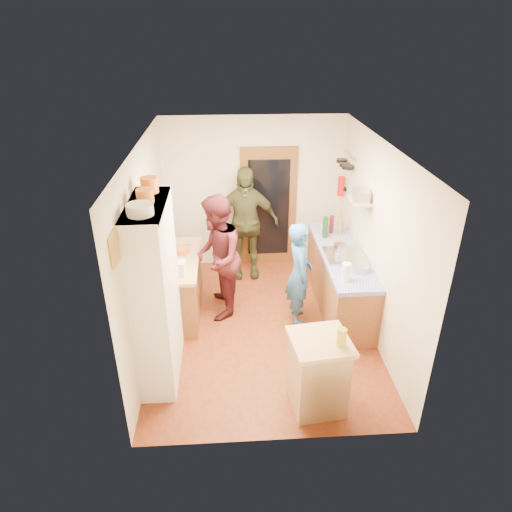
{
  "coord_description": "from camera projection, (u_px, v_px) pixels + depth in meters",
  "views": [
    {
      "loc": [
        -0.44,
        -5.34,
        3.88
      ],
      "look_at": [
        -0.08,
        0.15,
        1.06
      ],
      "focal_mm": 32.0,
      "sensor_mm": 36.0,
      "label": 1
    }
  ],
  "objects": [
    {
      "name": "floor",
      "position": [
        262.0,
        327.0,
        6.54
      ],
      "size": [
        3.0,
        4.0,
        0.02
      ],
      "primitive_type": "cube",
      "color": "maroon",
      "rests_on": "ground"
    },
    {
      "name": "kettle",
      "position": [
        171.0,
        258.0,
        6.28
      ],
      "size": [
        0.17,
        0.17,
        0.18
      ],
      "primitive_type": "cylinder",
      "rotation": [
        0.0,
        0.0,
        -0.06
      ],
      "color": "white",
      "rests_on": "left_counter_top"
    },
    {
      "name": "radio",
      "position": [
        361.0,
        195.0,
        6.2
      ],
      "size": [
        0.27,
        0.33,
        0.15
      ],
      "primitive_type": "cube",
      "rotation": [
        0.0,
        0.0,
        -0.18
      ],
      "color": "silver",
      "rests_on": "wall_shelf"
    },
    {
      "name": "bottle_b",
      "position": [
        331.0,
        224.0,
        7.2
      ],
      "size": [
        0.08,
        0.08,
        0.28
      ],
      "primitive_type": "cylinder",
      "rotation": [
        0.0,
        0.0,
        -0.21
      ],
      "color": "#591419",
      "rests_on": "right_counter_top"
    },
    {
      "name": "pan_rail",
      "position": [
        350.0,
        156.0,
        7.04
      ],
      "size": [
        0.02,
        0.65,
        0.02
      ],
      "primitive_type": "cylinder",
      "rotation": [
        1.57,
        0.0,
        0.0
      ],
      "color": "silver",
      "rests_on": "wall_right"
    },
    {
      "name": "hob",
      "position": [
        345.0,
        256.0,
        6.49
      ],
      "size": [
        0.55,
        0.58,
        0.04
      ],
      "primitive_type": "cube",
      "color": "silver",
      "rests_on": "right_counter_top"
    },
    {
      "name": "island_base",
      "position": [
        318.0,
        375.0,
        5.01
      ],
      "size": [
        0.61,
        0.61,
        0.86
      ],
      "primitive_type": "cube",
      "rotation": [
        0.0,
        0.0,
        0.12
      ],
      "color": "tan",
      "rests_on": "ground"
    },
    {
      "name": "toaster",
      "position": [
        176.0,
        268.0,
        6.01
      ],
      "size": [
        0.28,
        0.2,
        0.19
      ],
      "primitive_type": "cube",
      "rotation": [
        0.0,
        0.0,
        -0.15
      ],
      "color": "white",
      "rests_on": "left_counter_top"
    },
    {
      "name": "cutting_board",
      "position": [
        314.0,
        339.0,
        4.83
      ],
      "size": [
        0.38,
        0.32,
        0.02
      ],
      "primitive_type": "cube",
      "rotation": [
        0.0,
        0.0,
        0.12
      ],
      "color": "white",
      "rests_on": "island_top"
    },
    {
      "name": "pan_hang_c",
      "position": [
        342.0,
        161.0,
        7.3
      ],
      "size": [
        0.17,
        0.17,
        0.05
      ],
      "primitive_type": "cylinder",
      "color": "black",
      "rests_on": "pan_rail"
    },
    {
      "name": "picture_frame",
      "position": [
        115.0,
        249.0,
        4.14
      ],
      "size": [
        0.03,
        0.25,
        0.3
      ],
      "primitive_type": "cube",
      "color": "gold",
      "rests_on": "wall_left"
    },
    {
      "name": "door_glass",
      "position": [
        269.0,
        208.0,
        7.79
      ],
      "size": [
        0.7,
        0.02,
        1.7
      ],
      "primitive_type": "cube",
      "color": "black",
      "rests_on": "door_frame"
    },
    {
      "name": "right_counter_base",
      "position": [
        339.0,
        281.0,
        6.86
      ],
      "size": [
        0.6,
        2.2,
        0.84
      ],
      "primitive_type": "cube",
      "color": "brown",
      "rests_on": "ground"
    },
    {
      "name": "bottle_c",
      "position": [
        340.0,
        225.0,
        7.15
      ],
      "size": [
        0.09,
        0.09,
        0.3
      ],
      "primitive_type": "cylinder",
      "rotation": [
        0.0,
        0.0,
        0.19
      ],
      "color": "olive",
      "rests_on": "right_counter_top"
    },
    {
      "name": "person_left",
      "position": [
        219.0,
        256.0,
        6.49
      ],
      "size": [
        0.72,
        0.91,
        1.83
      ],
      "primitive_type": "imported",
      "rotation": [
        0.0,
        0.0,
        -1.6
      ],
      "color": "#43151B",
      "rests_on": "ground"
    },
    {
      "name": "person_back",
      "position": [
        245.0,
        223.0,
        7.47
      ],
      "size": [
        1.12,
        0.47,
        1.9
      ],
      "primitive_type": "imported",
      "rotation": [
        0.0,
        0.0,
        0.01
      ],
      "color": "#35371F",
      "rests_on": "ground"
    },
    {
      "name": "left_counter_base",
      "position": [
        179.0,
        287.0,
        6.67
      ],
      "size": [
        0.6,
        1.4,
        0.85
      ],
      "primitive_type": "cube",
      "color": "brown",
      "rests_on": "ground"
    },
    {
      "name": "bottle_a",
      "position": [
        325.0,
        227.0,
        7.03
      ],
      "size": [
        0.1,
        0.1,
        0.33
      ],
      "primitive_type": "cylinder",
      "rotation": [
        0.0,
        0.0,
        0.18
      ],
      "color": "#143F14",
      "rests_on": "right_counter_top"
    },
    {
      "name": "ext_bracket",
      "position": [
        344.0,
        189.0,
        7.47
      ],
      "size": [
        0.06,
        0.1,
        0.04
      ],
      "primitive_type": "cube",
      "color": "black",
      "rests_on": "wall_right"
    },
    {
      "name": "ceiling",
      "position": [
        264.0,
        144.0,
        5.34
      ],
      "size": [
        3.0,
        4.0,
        0.02
      ],
      "primitive_type": "cube",
      "color": "silver",
      "rests_on": "ground"
    },
    {
      "name": "paper_towel",
      "position": [
        346.0,
        272.0,
        5.85
      ],
      "size": [
        0.13,
        0.13,
        0.25
      ],
      "primitive_type": "cylinder",
      "rotation": [
        0.0,
        0.0,
        0.13
      ],
      "color": "white",
      "rests_on": "right_counter_top"
    },
    {
      "name": "fire_extinguisher",
      "position": [
        341.0,
        186.0,
        7.44
      ],
      "size": [
        0.11,
        0.11,
        0.32
      ],
      "primitive_type": "cylinder",
      "color": "red",
      "rests_on": "wall_right"
    },
    {
      "name": "pan_hang_a",
      "position": [
        348.0,
        167.0,
        6.94
      ],
      "size": [
        0.18,
        0.18,
        0.05
      ],
      "primitive_type": "cylinder",
      "color": "black",
      "rests_on": "pan_rail"
    },
    {
      "name": "wall_back",
      "position": [
        254.0,
        193.0,
        7.73
      ],
      "size": [
        3.0,
        0.02,
        2.6
      ],
      "primitive_type": "cube",
      "color": "beige",
      "rests_on": "ground"
    },
    {
      "name": "wall_left",
      "position": [
        146.0,
        248.0,
        5.86
      ],
      "size": [
        0.02,
        4.0,
        2.6
      ],
      "primitive_type": "cube",
      "color": "beige",
      "rests_on": "ground"
    },
    {
      "name": "pan_hang_b",
      "position": [
        345.0,
        165.0,
        7.13
      ],
      "size": [
        0.16,
        0.16,
        0.05
      ],
      "primitive_type": "cylinder",
      "color": "black",
      "rests_on": "pan_rail"
    },
    {
      "name": "wall_right",
      "position": [
        377.0,
        242.0,
        6.03
      ],
      "size": [
        0.02,
        4.0,
        2.6
      ],
      "primitive_type": "cube",
      "color": "beige",
      "rests_on": "ground"
    },
    {
      "name": "hutch_top_shelf",
      "position": [
        145.0,
        205.0,
        4.76
      ],
      "size": [
        0.4,
        1.14,
        0.04
      ],
      "primitive_type": "cube",
      "color": "white",
      "rests_on": "hutch_body"
    },
    {
      "name": "orange_bowl",
      "position": [
        182.0,
        251.0,
        6.59
      ],
      "size": [
        0.23,
        0.23,
        0.08
      ],
      "primitive_type": "cylinder",
      "rotation": [
        0.0,
        0.0,
        0.26
      ],
      "color": "orange",
      "rests_on": "left_counter_top"
    },
    {
      "name": "orange_pot_a",
      "position": [
        145.0,
        196.0,
        4.75
      ],
      "size": [
        0.18,
        0.18,
        0.14
      ],
      "primitive_type": "cylinder",
      "color": "orange",
      "rests_on": "hutch_top_shelf"
    },
    {
      "name": "left_counter_top",
      "position": [
        176.0,
        260.0,
        6.47
      ],
      "size": [
        0.64,
        1.44,
        0.05
      ],
      "primitive_type": "cube",
      "color": "tan",
      "rests_on": "left_counter_base"
    },
    {
      "name": "wall_shelf",
      "position": [
        360.0,
        201.0,
        6.24
      ],
      "size": [
        0.26,
        0.42,
        0.03
      ],
      "primitive_type": "cube",
      "color": "tan",
      "rests_on": "wall_right"
    },
    {
      "name": "chopping_board",
      "position": [
        180.0,
        243.0,
        6.9
      ],
      "size": [
        0.34,
        0.28,
        0.02
      ],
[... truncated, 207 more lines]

